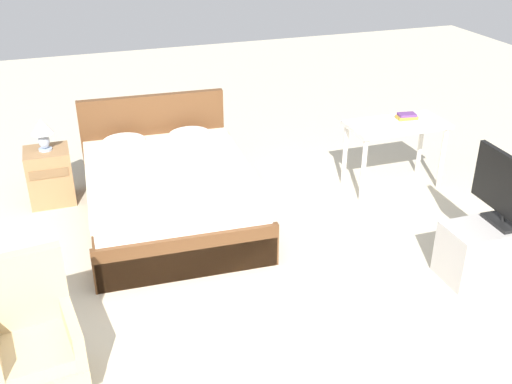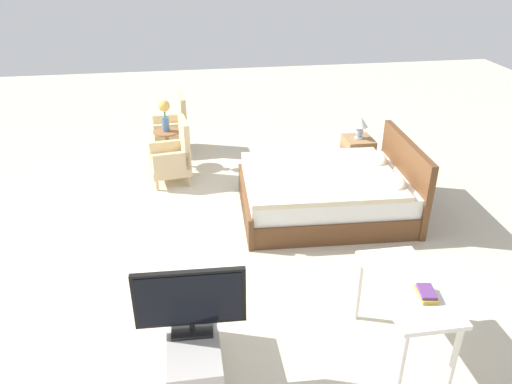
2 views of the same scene
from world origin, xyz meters
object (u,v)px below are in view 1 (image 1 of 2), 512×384
Objects in this scene: vanity_desk at (396,132)px; table_lamp at (42,130)px; armchair_by_window_right at (33,340)px; book_stack at (407,116)px; nightstand at (50,176)px; bed at (169,190)px; tv_stand at (497,248)px; tv_flatscreen at (509,191)px.

table_lamp is at bearing 166.81° from vanity_desk.
armchair_by_window_right is 4.07× the size of book_stack.
armchair_by_window_right is 2.79× the size of table_lamp.
book_stack reaches higher than nightstand.
book_stack is (3.66, -0.75, 0.47)m from nightstand.
bed reaches higher than tv_stand.
bed reaches higher than table_lamp.
armchair_by_window_right is 0.96× the size of tv_stand.
tv_stand is at bearing -36.91° from bed.
armchair_by_window_right is 2.71m from table_lamp.
nightstand is (-1.08, 0.74, -0.01)m from bed.
armchair_by_window_right is 4.30m from book_stack.
bed is 9.58× the size of book_stack.
bed is at bearing 57.05° from armchair_by_window_right.
tv_flatscreen is (3.66, 0.12, 0.39)m from armchair_by_window_right.
bed is 2.56× the size of tv_flatscreen.
table_lamp is (0.00, 0.00, 0.50)m from nightstand.
book_stack reaches higher than vanity_desk.
nightstand is at bearing 145.49° from bed.
bed reaches higher than book_stack.
bed is at bearing 179.89° from book_stack.
tv_flatscreen is (3.49, -2.55, 0.48)m from nightstand.
tv_stand is at bearing -95.51° from book_stack.
table_lamp is 1.46× the size of book_stack.
vanity_desk is at bearing -154.67° from book_stack.
bed is at bearing 143.09° from tv_stand.
nightstand is 4.35m from tv_flatscreen.
armchair_by_window_right is at bearing -93.66° from table_lamp.
bed is 6.55× the size of table_lamp.
book_stack is at bearing -11.54° from nightstand.
tv_flatscreen reaches higher than bed.
bed is 2.08× the size of vanity_desk.
vanity_desk is (0.02, 1.73, -0.15)m from tv_flatscreen.
table_lamp is at bearing 90.00° from nightstand.
table_lamp is at bearing 168.45° from book_stack.
tv_flatscreen reaches higher than table_lamp.
book_stack is at bearing 84.56° from tv_flatscreen.
tv_flatscreen reaches higher than vanity_desk.
book_stack reaches higher than tv_stand.
vanity_desk is (3.50, -0.82, 0.33)m from nightstand.
armchair_by_window_right is at bearing -178.10° from tv_stand.
table_lamp is 3.60m from vanity_desk.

